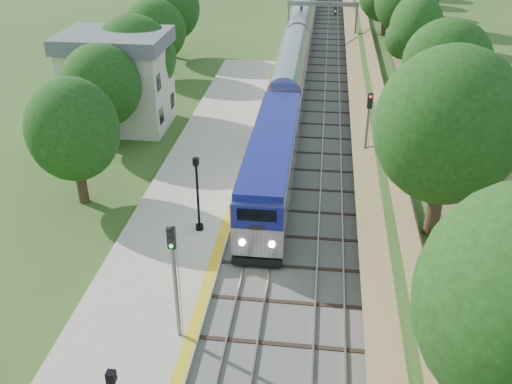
# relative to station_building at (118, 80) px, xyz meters

# --- Properties ---
(trackbed) EXTENTS (9.50, 170.00, 0.28)m
(trackbed) POSITION_rel_station_building_xyz_m (16.00, 30.00, -4.02)
(trackbed) COLOR #4C4944
(trackbed) RESTS_ON ground
(platform) EXTENTS (6.40, 68.00, 0.38)m
(platform) POSITION_rel_station_building_xyz_m (8.80, -14.00, -3.90)
(platform) COLOR #AAA289
(platform) RESTS_ON ground
(yellow_stripe) EXTENTS (0.55, 68.00, 0.01)m
(yellow_stripe) POSITION_rel_station_building_xyz_m (11.65, -14.00, -3.70)
(yellow_stripe) COLOR gold
(yellow_stripe) RESTS_ON platform
(embankment) EXTENTS (10.64, 170.00, 11.70)m
(embankment) POSITION_rel_station_building_xyz_m (24.35, 30.00, -2.14)
(embankment) COLOR brown
(embankment) RESTS_ON ground
(station_building) EXTENTS (8.60, 6.60, 8.00)m
(station_building) POSITION_rel_station_building_xyz_m (0.00, 0.00, 0.00)
(station_building) COLOR beige
(station_building) RESTS_ON ground
(signal_gantry) EXTENTS (8.40, 0.38, 6.20)m
(signal_gantry) POSITION_rel_station_building_xyz_m (16.47, 24.99, 0.73)
(signal_gantry) COLOR slate
(signal_gantry) RESTS_ON ground
(trees_behind_platform) EXTENTS (7.82, 53.32, 7.21)m
(trees_behind_platform) POSITION_rel_station_building_xyz_m (2.83, -9.33, 0.44)
(trees_behind_platform) COLOR #332316
(trees_behind_platform) RESTS_ON ground
(train) EXTENTS (2.86, 114.76, 4.20)m
(train) POSITION_rel_station_building_xyz_m (14.00, 37.03, -1.92)
(train) COLOR black
(train) RESTS_ON trackbed
(lamppost_far) EXTENTS (0.47, 0.47, 4.73)m
(lamppost_far) POSITION_rel_station_building_xyz_m (10.16, -16.21, -1.60)
(lamppost_far) COLOR black
(lamppost_far) RESTS_ON platform
(signal_platform) EXTENTS (0.35, 0.28, 5.98)m
(signal_platform) POSITION_rel_station_building_xyz_m (11.10, -25.18, -0.04)
(signal_platform) COLOR slate
(signal_platform) RESTS_ON platform
(signal_farside) EXTENTS (0.35, 0.28, 6.42)m
(signal_farside) POSITION_rel_station_building_xyz_m (20.20, -7.79, -0.04)
(signal_farside) COLOR slate
(signal_farside) RESTS_ON ground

